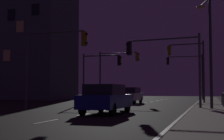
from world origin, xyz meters
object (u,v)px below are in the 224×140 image
traffic_light_far_center (187,68)px  building_distant (19,39)px  traffic_light_mid_right (164,55)px  traffic_light_overhead_east (53,52)px  car (106,98)px  traffic_light_near_left (116,66)px  car_oncoming (130,95)px  street_lamp_across_street (209,41)px  traffic_light_near_right (101,68)px  traffic_light_far_right (188,60)px

traffic_light_far_center → building_distant: bearing=-178.4°
traffic_light_mid_right → traffic_light_overhead_east: size_ratio=0.96×
traffic_light_overhead_east → traffic_light_far_center: bearing=72.1°
car → traffic_light_mid_right: (2.39, 5.42, 2.84)m
traffic_light_far_center → traffic_light_near_left: 10.06m
car_oncoming → traffic_light_far_center: size_ratio=0.77×
traffic_light_far_center → traffic_light_overhead_east: traffic_light_far_center is taller
traffic_light_mid_right → street_lamp_across_street: (2.94, -0.55, 0.79)m
traffic_light_near_right → car_oncoming: bearing=19.5°
car → traffic_light_near_left: bearing=104.6°
building_distant → traffic_light_mid_right: bearing=-38.3°
car → building_distant: 33.67m
car → street_lamp_across_street: street_lamp_across_street is taller
car_oncoming → traffic_light_overhead_east: traffic_light_overhead_east is taller
traffic_light_near_right → car: bearing=-69.6°
traffic_light_mid_right → building_distant: size_ratio=0.29×
car → car_oncoming: 14.33m
car_oncoming → traffic_light_mid_right: traffic_light_mid_right is taller
car → traffic_light_overhead_east: (-4.66, 2.73, 3.02)m
traffic_light_far_right → car_oncoming: bearing=-178.3°
building_distant → traffic_light_far_center: bearing=1.6°
traffic_light_far_center → traffic_light_far_right: traffic_light_far_right is taller
car → traffic_light_overhead_east: size_ratio=0.82×
traffic_light_mid_right → traffic_light_far_center: (0.19, 19.72, 0.54)m
building_distant → traffic_light_near_right: bearing=-33.8°
traffic_light_far_right → traffic_light_far_center: bearing=94.5°
car → car_oncoming: same height
street_lamp_across_street → traffic_light_near_left: bearing=127.0°
car_oncoming → traffic_light_far_center: (4.78, 10.97, 3.38)m
traffic_light_far_center → building_distant: 24.75m
car_oncoming → traffic_light_far_right: traffic_light_far_right is taller
traffic_light_overhead_east → car: bearing=-30.4°
car_oncoming → traffic_light_far_right: bearing=1.7°
traffic_light_overhead_east → traffic_light_near_right: bearing=91.4°
traffic_light_overhead_east → traffic_light_near_left: (-0.10, 15.53, 0.27)m
car_oncoming → building_distant: 23.49m
traffic_light_near_right → traffic_light_overhead_east: size_ratio=0.91×
traffic_light_near_left → traffic_light_far_right: bearing=-25.7°
building_distant → traffic_light_near_left: bearing=-20.1°
traffic_light_near_right → traffic_light_near_left: size_ratio=0.86×
car_oncoming → building_distant: building_distant is taller
car_oncoming → traffic_light_overhead_east: (-2.47, -11.43, 3.02)m
traffic_light_far_right → street_lamp_across_street: street_lamp_across_street is taller
car_oncoming → traffic_light_overhead_east: 12.07m
traffic_light_mid_right → street_lamp_across_street: size_ratio=0.73×
traffic_light_near_right → street_lamp_across_street: bearing=-39.1°
car → traffic_light_overhead_east: 6.19m
car → traffic_light_near_left: traffic_light_near_left is taller
traffic_light_near_right → traffic_light_far_right: traffic_light_far_right is taller
car_oncoming → street_lamp_across_street: bearing=-51.0°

